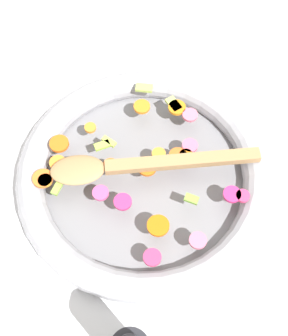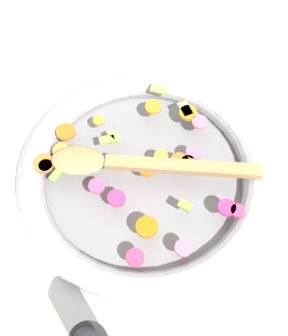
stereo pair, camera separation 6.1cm
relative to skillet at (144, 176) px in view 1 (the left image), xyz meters
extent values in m
plane|color=silver|center=(0.00, 0.00, -0.02)|extent=(4.00, 4.00, 0.00)
cylinder|color=slate|center=(0.00, 0.00, -0.02)|extent=(0.39, 0.39, 0.01)
torus|color=#9E9EA5|center=(0.00, 0.00, 0.00)|extent=(0.44, 0.44, 0.05)
cylinder|color=orange|center=(0.03, -0.02, 0.03)|extent=(0.03, 0.03, 0.01)
cylinder|color=orange|center=(0.12, 0.01, 0.03)|extent=(0.04, 0.04, 0.01)
cylinder|color=orange|center=(0.02, -0.06, 0.03)|extent=(0.04, 0.04, 0.01)
cylinder|color=orange|center=(0.03, -0.07, 0.03)|extent=(0.02, 0.02, 0.01)
cylinder|color=orange|center=(0.00, 0.06, 0.03)|extent=(0.04, 0.04, 0.01)
cylinder|color=orange|center=(-0.03, 0.16, 0.03)|extent=(0.03, 0.03, 0.01)
cylinder|color=orange|center=(0.00, 0.15, 0.03)|extent=(0.04, 0.04, 0.01)
cylinder|color=orange|center=(0.12, -0.05, 0.03)|extent=(0.04, 0.04, 0.01)
cylinder|color=orange|center=(0.04, 0.15, 0.03)|extent=(0.04, 0.04, 0.01)
cylinder|color=orange|center=(0.07, 0.10, 0.03)|extent=(0.02, 0.02, 0.01)
cylinder|color=orange|center=(-0.10, -0.03, 0.03)|extent=(0.05, 0.05, 0.01)
cylinder|color=orange|center=(0.00, -0.01, 0.03)|extent=(0.03, 0.03, 0.01)
cylinder|color=orange|center=(-0.03, 0.17, 0.03)|extent=(0.05, 0.05, 0.01)
cube|color=#A7DB4A|center=(0.04, 0.07, 0.03)|extent=(0.02, 0.03, 0.01)
cube|color=#81B23F|center=(-0.05, -0.08, 0.03)|extent=(0.02, 0.03, 0.01)
cube|color=#94BF48|center=(-0.05, 0.14, 0.03)|extent=(0.02, 0.02, 0.01)
cube|color=#B7C861|center=(0.13, -0.05, 0.03)|extent=(0.04, 0.03, 0.01)
cube|color=#B8CE4F|center=(0.05, 0.06, 0.03)|extent=(0.02, 0.03, 0.01)
cube|color=#B5D059|center=(0.16, 0.01, 0.03)|extent=(0.02, 0.03, 0.01)
cube|color=#A6D056|center=(-0.01, 0.13, 0.03)|extent=(0.02, 0.02, 0.01)
cylinder|color=#F06486|center=(0.05, -0.08, 0.03)|extent=(0.04, 0.04, 0.01)
cylinder|color=#D64887|center=(0.02, -0.07, 0.03)|extent=(0.03, 0.03, 0.01)
cylinder|color=#D82E72|center=(-0.04, -0.15, 0.03)|extent=(0.04, 0.04, 0.01)
cylinder|color=#D33665|center=(-0.15, -0.02, 0.03)|extent=(0.03, 0.03, 0.01)
cylinder|color=#D13170|center=(-0.06, 0.03, 0.03)|extent=(0.03, 0.03, 0.01)
cylinder|color=#EC6D86|center=(0.11, -0.08, 0.03)|extent=(0.03, 0.03, 0.01)
cylinder|color=#C62D6C|center=(0.00, 0.09, 0.03)|extent=(0.03, 0.03, 0.01)
cylinder|color=#DB6886|center=(-0.12, -0.09, 0.03)|extent=(0.03, 0.03, 0.01)
cylinder|color=#DB386A|center=(-0.04, -0.16, 0.03)|extent=(0.03, 0.03, 0.01)
cylinder|color=#D54A84|center=(-0.05, 0.07, 0.03)|extent=(0.04, 0.04, 0.01)
cube|color=#A87F51|center=(0.01, -0.06, 0.04)|extent=(0.06, 0.26, 0.01)
ellipsoid|color=#A87F51|center=(-0.02, 0.11, 0.04)|extent=(0.07, 0.10, 0.01)
camera|label=1|loc=(-0.37, -0.02, 0.72)|focal=50.00mm
camera|label=2|loc=(-0.36, -0.08, 0.72)|focal=50.00mm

